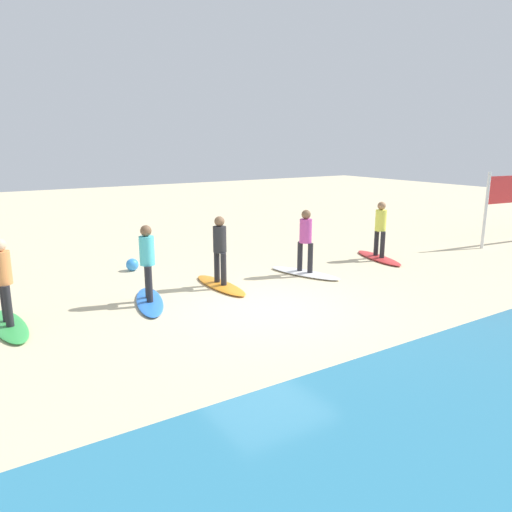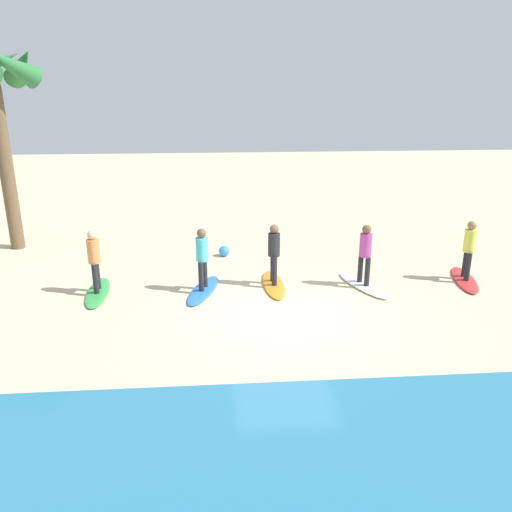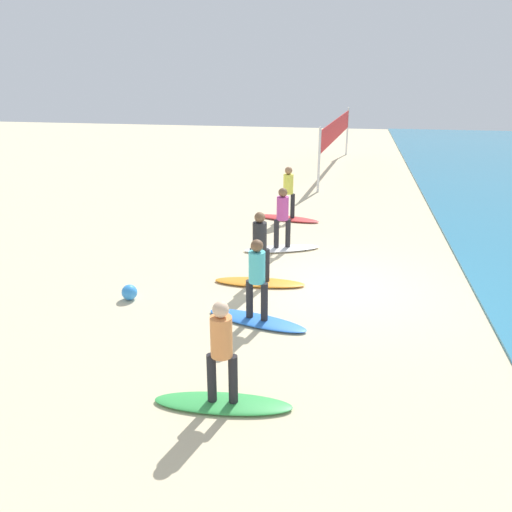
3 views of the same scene
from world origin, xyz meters
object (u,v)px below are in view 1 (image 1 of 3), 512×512
surfboard_red (379,258)px  surfboard_orange (221,285)px  surfer_white (306,236)px  surfboard_blue (150,301)px  surfboard_green (9,326)px  surfer_orange (220,245)px  surfboard_white (305,273)px  surfer_blue (147,257)px  surfer_green (3,275)px  beach_ball (132,265)px  surfer_red (380,225)px

surfboard_red → surfboard_orange: bearing=-77.8°
surfer_white → surfboard_blue: 4.42m
surfboard_green → surfer_orange: bearing=88.8°
surfboard_white → surfer_blue: surfer_blue is taller
surfboard_white → surfboard_green: size_ratio=1.00×
surfer_orange → surfer_white: bearing=174.6°
surfer_blue → surfer_green: same height
surfboard_orange → surfer_orange: 0.99m
surfboard_white → beach_ball: (3.70, -2.87, 0.12)m
surfboard_red → surfer_green: 10.06m
surfer_blue → surfboard_white: bearing=-179.7°
surfer_blue → surfer_green: size_ratio=1.00×
surfboard_white → surfer_blue: 4.42m
surfboard_red → surfer_red: size_ratio=1.28×
surfer_orange → beach_ball: surfer_orange is taller
surfboard_red → surfer_blue: (7.25, 0.19, 0.99)m
surfer_white → surfer_green: bearing=-0.3°
surfboard_orange → surfer_red: bearing=88.1°
surfer_blue → beach_ball: surfer_blue is taller
surfboard_white → surfer_red: bearing=74.1°
surfer_red → surfer_blue: (7.25, 0.19, 0.00)m
surfer_red → surfboard_blue: 7.32m
surfer_red → surfboard_green: size_ratio=0.78×
surfer_orange → surfboard_orange: bearing=0.0°
surfer_orange → surfboard_blue: surfer_orange is taller
surfboard_white → surfer_white: bearing=-19.2°
surfer_red → surfer_green: size_ratio=1.00×
surfboard_red → surfboard_green: 10.01m
surfboard_orange → surfboard_blue: size_ratio=1.00×
surfboard_blue → surfboard_green: (2.76, -0.06, 0.00)m
surfer_white → surfboard_orange: 2.62m
surfer_green → surfboard_orange: bearing=-177.6°
surfer_white → surfboard_green: 7.14m
surfboard_green → surfer_blue: bearing=85.2°
surfer_red → surfer_white: same height
surfboard_red → surfboard_orange: same height
surfer_blue → beach_ball: size_ratio=4.84×
surfboard_green → beach_ball: 4.40m
surfboard_white → surfer_white: surfer_white is taller
surfboard_red → surfer_white: 3.11m
surfer_orange → surfboard_blue: size_ratio=0.78×
surfer_orange → surfboard_blue: 2.15m
surfer_green → beach_ball: surfer_green is taller
surfboard_green → surfer_red: bearing=87.2°
surfboard_red → beach_ball: beach_ball is taller
surfboard_red → surfer_orange: (5.36, -0.06, 0.99)m
surfboard_white → surfboard_red: bearing=74.1°
surfer_red → surfboard_white: size_ratio=0.78×
surfboard_white → surfer_orange: 2.62m
surfboard_orange → beach_ball: (1.29, -2.64, 0.12)m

